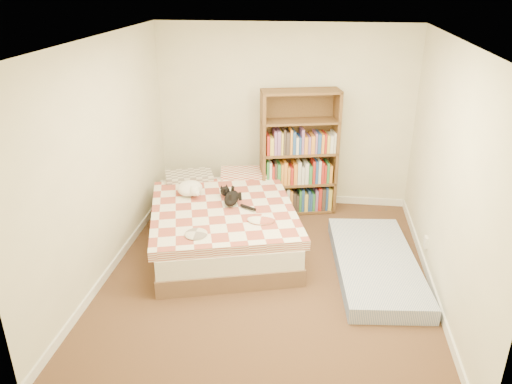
# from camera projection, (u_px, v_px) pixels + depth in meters

# --- Properties ---
(room) EXTENTS (3.51, 4.01, 2.51)m
(room) POSITION_uv_depth(u_px,v_px,m) (269.00, 173.00, 5.06)
(room) COLOR #4A2E1F
(room) RESTS_ON ground
(bed) EXTENTS (2.12, 2.58, 0.60)m
(bed) POSITION_uv_depth(u_px,v_px,m) (223.00, 220.00, 6.14)
(bed) COLOR brown
(bed) RESTS_ON room
(bookshelf) EXTENTS (1.10, 0.58, 1.70)m
(bookshelf) POSITION_uv_depth(u_px,v_px,m) (298.00, 169.00, 6.81)
(bookshelf) COLOR #4E321B
(bookshelf) RESTS_ON room
(floor_mattress) EXTENTS (1.03, 1.97, 0.17)m
(floor_mattress) POSITION_uv_depth(u_px,v_px,m) (375.00, 264.00, 5.56)
(floor_mattress) COLOR #687CAD
(floor_mattress) RESTS_ON room
(black_cat) EXTENTS (0.35, 0.65, 0.15)m
(black_cat) POSITION_uv_depth(u_px,v_px,m) (232.00, 197.00, 5.97)
(black_cat) COLOR black
(black_cat) RESTS_ON bed
(white_dog) EXTENTS (0.35, 0.37, 0.17)m
(white_dog) POSITION_uv_depth(u_px,v_px,m) (190.00, 188.00, 6.16)
(white_dog) COLOR white
(white_dog) RESTS_ON bed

